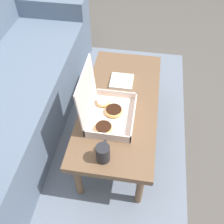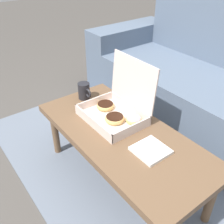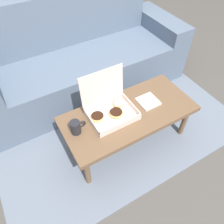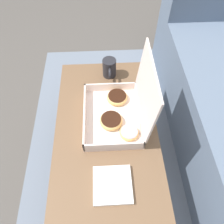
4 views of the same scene
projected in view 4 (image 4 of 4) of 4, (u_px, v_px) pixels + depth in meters
name	position (u px, v px, depth m)	size (l,w,h in m)	color
ground_plane	(122.00, 171.00, 1.33)	(12.00, 12.00, 0.00)	#514C47
area_rug	(171.00, 168.00, 1.33)	(2.24, 1.76, 0.01)	slate
coffee_table	(107.00, 147.00, 1.05)	(1.08, 0.50, 0.38)	brown
pastry_box	(121.00, 110.00, 1.05)	(0.36, 0.30, 0.34)	silver
coffee_mug	(109.00, 68.00, 1.22)	(0.12, 0.08, 0.11)	#232328
napkin_stack	(112.00, 185.00, 0.89)	(0.16, 0.16, 0.02)	white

